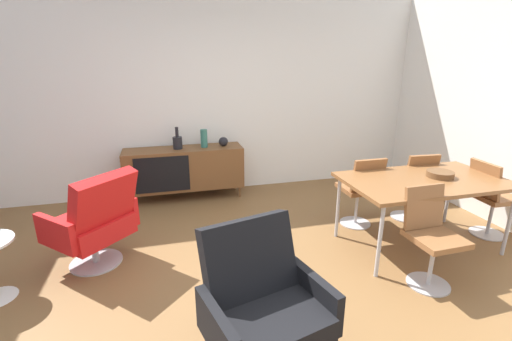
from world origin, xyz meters
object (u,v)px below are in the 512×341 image
Objects in this scene: lounge_chair_red at (94,220)px; armchair_black_shell at (263,304)px; sideboard at (184,168)px; vase_cobalt at (223,142)px; wooden_bowl_on_table at (440,174)px; dining_chair_back_right at (413,183)px; dining_chair_far_end at (490,196)px; vase_sculptural_dark at (177,142)px; vase_ceramic_small at (204,138)px; dining_table at (424,183)px; dining_chair_front_left at (431,233)px; dining_chair_back_left at (361,188)px.

armchair_black_shell is (1.18, -1.51, 0.00)m from lounge_chair_red.
armchair_black_shell reaches higher than sideboard.
vase_cobalt is 2.72m from wooden_bowl_on_table.
lounge_chair_red is at bearing -178.19° from dining_chair_back_right.
vase_sculptural_dark is at bearing 148.42° from dining_chair_far_end.
dining_chair_far_end is (2.85, -1.97, -0.37)m from vase_ceramic_small.
vase_ceramic_small is 0.29× the size of dining_chair_far_end.
lounge_chair_red is at bearing 171.94° from dining_table.
dining_chair_back_right is 1.00× the size of dining_chair_front_left.
dining_chair_back_left is 2.30m from armchair_black_shell.
wooden_bowl_on_table is 0.30× the size of dining_chair_back_left.
armchair_black_shell reaches higher than dining_chair_back_right.
dining_chair_front_left reaches higher than vase_cobalt.
vase_sculptural_dark is 0.31× the size of lounge_chair_red.
wooden_bowl_on_table is at bearing -42.31° from vase_ceramic_small.
lounge_chair_red is at bearing -177.75° from dining_chair_back_left.
armchair_black_shell is (0.27, -3.03, 0.03)m from sideboard.
wooden_bowl_on_table is 0.27× the size of armchair_black_shell.
dining_table is at bearing -49.39° from vase_cobalt.
dining_chair_back_right is at bearing 58.30° from dining_table.
dining_chair_back_right is 0.90× the size of lounge_chair_red.
sideboard is 12.51× the size of vase_cobalt.
dining_table is 1.87× the size of dining_chair_front_left.
dining_chair_back_left is (1.61, -1.42, -0.37)m from vase_ceramic_small.
vase_sculptural_dark reaches higher than vase_ceramic_small.
dining_chair_back_right reaches higher than wooden_bowl_on_table.
vase_cobalt is 2.50m from dining_chair_back_right.
wooden_bowl_on_table is at bearing -105.75° from dining_chair_back_right.
vase_ceramic_small is 0.15× the size of dining_table.
dining_table is 1.69× the size of lounge_chair_red.
dining_chair_front_left is 0.90× the size of armchair_black_shell.
vase_cobalt is at bearing 0.00° from vase_sculptural_dark.
vase_sculptural_dark is 0.36m from vase_ceramic_small.
sideboard is 3.05m from armchair_black_shell.
dining_chair_far_end is at bearing 20.33° from armchair_black_shell.
lounge_chair_red is 1.00× the size of armchair_black_shell.
dining_table is at bearing -45.21° from vase_ceramic_small.
dining_chair_back_right is at bearing -28.57° from sideboard.
vase_sculptural_dark reaches higher than dining_chair_far_end.
wooden_bowl_on_table is (1.89, -1.96, -0.01)m from vase_cobalt.
armchair_black_shell is at bearing -83.69° from vase_sculptural_dark.
dining_chair_front_left reaches higher than dining_table.
dining_chair_back_right is (2.66, -1.42, -0.35)m from vase_sculptural_dark.
vase_ceramic_small is 3.48m from dining_chair_far_end.
sideboard is at bearing 95.05° from armchair_black_shell.
sideboard is 2.96m from dining_chair_back_right.
vase_ceramic_small is at bearing 180.00° from vase_cobalt.
lounge_chair_red reaches higher than dining_chair_back_left.
vase_ceramic_small reaches higher than dining_chair_front_left.
sideboard is 3.71m from dining_chair_far_end.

